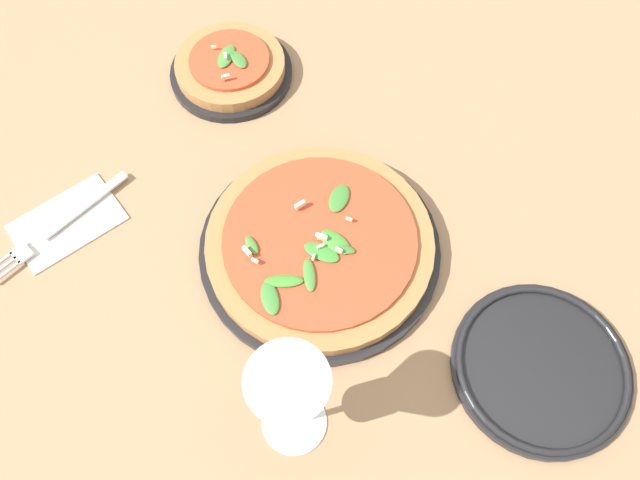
{
  "coord_description": "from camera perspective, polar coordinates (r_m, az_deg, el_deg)",
  "views": [
    {
      "loc": [
        0.23,
        0.26,
        0.71
      ],
      "look_at": [
        -0.0,
        -0.02,
        0.03
      ],
      "focal_mm": 35.0,
      "sensor_mm": 36.0,
      "label": 1
    }
  ],
  "objects": [
    {
      "name": "ground_plane",
      "position": [
        0.79,
        0.8,
        -1.88
      ],
      "size": [
        6.0,
        6.0,
        0.0
      ],
      "primitive_type": "plane",
      "color": "#9E7A56"
    },
    {
      "name": "pizza_arugula_main",
      "position": [
        0.78,
        -0.01,
        -0.46
      ],
      "size": [
        0.31,
        0.31,
        0.05
      ],
      "color": "black",
      "rests_on": "ground_plane"
    },
    {
      "name": "napkin",
      "position": [
        0.88,
        -22.14,
        1.55
      ],
      "size": [
        0.14,
        0.09,
        0.01
      ],
      "rotation": [
        0.0,
        0.0,
        -0.05
      ],
      "color": "silver",
      "rests_on": "ground_plane"
    },
    {
      "name": "side_plate_white",
      "position": [
        0.78,
        19.59,
        -10.9
      ],
      "size": [
        0.21,
        0.21,
        0.02
      ],
      "color": "black",
      "rests_on": "ground_plane"
    },
    {
      "name": "wine_glass",
      "position": [
        0.61,
        -2.78,
        -14.06
      ],
      "size": [
        0.08,
        0.08,
        0.18
      ],
      "color": "white",
      "rests_on": "ground_plane"
    },
    {
      "name": "fork",
      "position": [
        0.88,
        -22.65,
        1.37
      ],
      "size": [
        0.21,
        0.04,
        0.0
      ],
      "rotation": [
        0.0,
        0.0,
        0.11
      ],
      "color": "silver",
      "rests_on": "ground_plane"
    },
    {
      "name": "pizza_personal_side",
      "position": [
        0.96,
        -8.17,
        15.29
      ],
      "size": [
        0.18,
        0.18,
        0.05
      ],
      "color": "black",
      "rests_on": "ground_plane"
    }
  ]
}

